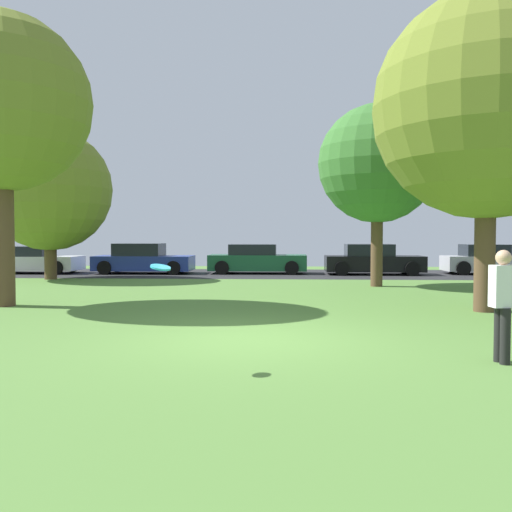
% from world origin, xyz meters
% --- Properties ---
extents(ground_plane, '(44.00, 44.00, 0.00)m').
position_xyz_m(ground_plane, '(0.00, 0.00, 0.00)').
color(ground_plane, '#547F38').
extents(road_strip, '(44.00, 6.40, 0.01)m').
position_xyz_m(road_strip, '(0.00, 16.00, 0.00)').
color(road_strip, '#28282B').
rests_on(road_strip, ground_plane).
extents(maple_tree_far, '(4.46, 4.46, 7.37)m').
position_xyz_m(maple_tree_far, '(-6.46, 4.06, 5.10)').
color(maple_tree_far, brown).
rests_on(maple_tree_far, ground_plane).
extents(oak_tree_right, '(4.14, 4.14, 6.37)m').
position_xyz_m(oak_tree_right, '(3.85, 9.97, 4.28)').
color(oak_tree_right, brown).
rests_on(oak_tree_right, ground_plane).
extents(oak_tree_center, '(5.28, 5.28, 7.45)m').
position_xyz_m(oak_tree_center, '(5.35, 3.75, 4.80)').
color(oak_tree_center, brown).
rests_on(oak_tree_center, ground_plane).
extents(birch_tree_lone, '(4.99, 4.99, 6.16)m').
position_xyz_m(birch_tree_lone, '(-8.94, 12.31, 3.66)').
color(birch_tree_lone, brown).
rests_on(birch_tree_lone, ground_plane).
extents(person_catcher, '(0.35, 0.30, 1.59)m').
position_xyz_m(person_catcher, '(3.73, -1.52, 0.87)').
color(person_catcher, black).
rests_on(person_catcher, ground_plane).
extents(frisbee_disc, '(0.38, 0.38, 0.09)m').
position_xyz_m(frisbee_disc, '(-0.96, -2.21, 1.38)').
color(frisbee_disc, '#2DB2E0').
extents(parked_car_white, '(4.50, 2.07, 1.28)m').
position_xyz_m(parked_car_white, '(-11.41, 15.71, 0.60)').
color(parked_car_white, white).
rests_on(parked_car_white, ground_plane).
extents(parked_car_blue, '(4.54, 2.11, 1.42)m').
position_xyz_m(parked_car_blue, '(-6.08, 15.87, 0.64)').
color(parked_car_blue, '#233893').
rests_on(parked_car_blue, ground_plane).
extents(parked_car_green, '(4.55, 1.98, 1.38)m').
position_xyz_m(parked_car_green, '(-0.72, 16.14, 0.64)').
color(parked_car_green, '#195633').
rests_on(parked_car_green, ground_plane).
extents(parked_car_black, '(4.42, 1.97, 1.39)m').
position_xyz_m(parked_car_black, '(4.62, 15.78, 0.64)').
color(parked_car_black, black).
rests_on(parked_car_black, ground_plane).
extents(parked_car_silver, '(4.00, 1.92, 1.38)m').
position_xyz_m(parked_car_silver, '(9.97, 16.37, 0.63)').
color(parked_car_silver, '#B7B7BC').
rests_on(parked_car_silver, ground_plane).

